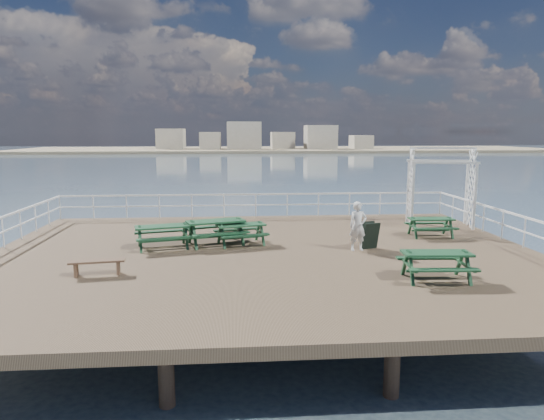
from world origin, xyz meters
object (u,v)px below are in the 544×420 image
Objects in this scene: picnic_table_a at (216,227)px; picnic_table_e at (436,260)px; picnic_table_d at (163,232)px; flat_bench_near at (97,264)px; trellis_arbor at (440,191)px; picnic_table_c at (431,223)px; picnic_table_b at (241,230)px; person at (358,226)px.

picnic_table_e is at bearing -55.24° from picnic_table_a.
picnic_table_d is 3.37m from flat_bench_near.
picnic_table_d is 0.64× the size of trellis_arbor.
picnic_table_c is 1.11× the size of flat_bench_near.
picnic_table_c is (7.17, 0.75, -0.02)m from picnic_table_b.
flat_bench_near is at bearing -157.82° from picnic_table_c.
person reaches higher than picnic_table_c.
picnic_table_e is at bearing -101.41° from trellis_arbor.
flat_bench_near is 13.89m from trellis_arbor.
trellis_arbor is at bearing 3.71° from picnic_table_b.
flat_bench_near is (-3.13, -3.50, -0.30)m from picnic_table_a.
picnic_table_b is (0.88, -0.08, -0.10)m from picnic_table_a.
person is at bearing -32.39° from picnic_table_a.
person is (6.52, -0.84, 0.26)m from picnic_table_d.
picnic_table_a is 1.27× the size of picnic_table_e.
flat_bench_near is at bearing -149.34° from picnic_table_a.
picnic_table_a is at bearing 146.00° from picnic_table_e.
picnic_table_d is at bearing 58.39° from flat_bench_near.
picnic_table_a is 1.58× the size of flat_bench_near.
picnic_table_b is 0.94× the size of picnic_table_d.
picnic_table_a is at bearing -0.39° from picnic_table_d.
person is (-1.26, 3.39, 0.26)m from picnic_table_e.
picnic_table_d is at bearing 166.47° from person.
trellis_arbor is (11.03, 3.12, 0.90)m from picnic_table_d.
picnic_table_e is 1.24× the size of flat_bench_near.
picnic_table_a reaches higher than picnic_table_b.
picnic_table_e is at bearing -56.37° from picnic_table_b.
picnic_table_c is at bearing -12.78° from picnic_table_a.
person is at bearing -148.00° from picnic_table_c.
person is at bearing 114.18° from picnic_table_e.
picnic_table_d is (-1.78, -0.42, -0.06)m from picnic_table_a.
picnic_table_b is 8.87m from trellis_arbor.
flat_bench_near is at bearing -154.29° from picnic_table_b.
picnic_table_d is at bearing 175.81° from picnic_table_a.
trellis_arbor is (8.37, 2.78, 0.94)m from picnic_table_b.
picnic_table_b is at bearing -6.48° from picnic_table_d.
picnic_table_e is at bearing -75.75° from person.
picnic_table_e is 9.22m from flat_bench_near.
picnic_table_d is 1.28× the size of person.
flat_bench_near is (-11.18, -4.16, -0.19)m from picnic_table_c.
picnic_table_b is 6.87m from picnic_table_e.
picnic_table_e is at bearing -109.25° from picnic_table_c.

